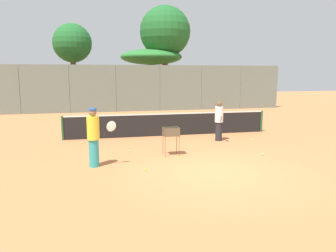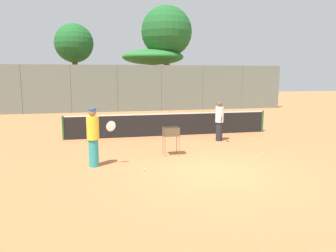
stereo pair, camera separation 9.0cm
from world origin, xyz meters
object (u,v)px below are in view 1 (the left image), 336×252
at_px(player_white_outfit, 94,137).
at_px(parked_car, 127,98).
at_px(tennis_net, 169,124).
at_px(player_red_cap, 219,121).
at_px(ball_cart, 171,134).

distance_m(player_white_outfit, parked_car, 20.19).
relative_size(tennis_net, player_red_cap, 5.66).
xyz_separation_m(tennis_net, player_white_outfit, (-3.48, -4.58, 0.40)).
bearing_deg(ball_cart, player_white_outfit, -161.45).
distance_m(player_white_outfit, player_red_cap, 6.08).
height_order(player_red_cap, ball_cart, player_red_cap).
bearing_deg(player_red_cap, player_white_outfit, -52.92).
xyz_separation_m(player_white_outfit, ball_cart, (2.69, 0.90, -0.19)).
relative_size(player_white_outfit, parked_car, 0.44).
xyz_separation_m(player_red_cap, parked_car, (-2.19, 17.01, -0.22)).
distance_m(player_red_cap, parked_car, 17.15).
bearing_deg(player_red_cap, ball_cart, -44.17).
bearing_deg(tennis_net, player_red_cap, -41.82).
bearing_deg(tennis_net, ball_cart, -102.14).
distance_m(player_red_cap, ball_cart, 3.32).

